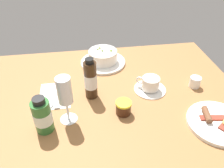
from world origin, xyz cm
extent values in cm
cube|color=#9E6B3D|center=(0.00, 0.00, -1.50)|extent=(110.00, 84.00, 3.00)
cylinder|color=white|center=(0.85, -26.68, 0.60)|extent=(22.32, 22.32, 1.20)
cylinder|color=white|center=(0.85, -26.68, 4.12)|extent=(14.13, 14.13, 5.84)
cylinder|color=beige|center=(0.85, -26.68, 6.24)|extent=(12.15, 12.15, 1.60)
sphere|color=#8DA949|center=(-3.20, -25.94, 7.14)|extent=(1.31, 1.31, 1.31)
sphere|color=#8DA949|center=(1.08, -26.49, 7.14)|extent=(1.09, 1.09, 1.09)
sphere|color=#8DA949|center=(3.10, -28.41, 7.14)|extent=(1.03, 1.03, 1.03)
sphere|color=#8DA949|center=(2.05, -29.67, 7.14)|extent=(1.17, 1.17, 1.17)
cube|color=white|center=(23.67, -4.33, 0.15)|extent=(12.85, 17.51, 0.30)
cube|color=silver|center=(22.47, -5.33, 0.55)|extent=(1.28, 14.01, 0.50)
cube|color=silver|center=(22.47, 2.47, 0.55)|extent=(2.22, 3.61, 0.40)
cube|color=silver|center=(25.27, -5.33, 0.55)|extent=(1.07, 13.01, 0.50)
ellipsoid|color=silver|center=(25.27, 1.67, 0.60)|extent=(2.40, 4.00, 0.60)
cylinder|color=white|center=(-16.56, -2.23, 0.45)|extent=(13.63, 13.63, 0.90)
cylinder|color=white|center=(-16.56, -2.23, 3.53)|extent=(7.36, 7.36, 5.26)
cylinder|color=#3D220F|center=(-16.56, -2.23, 5.66)|extent=(6.25, 6.25, 1.00)
torus|color=white|center=(-12.54, -4.62, 3.79)|extent=(3.50, 2.53, 3.60)
cylinder|color=white|center=(-36.38, -1.69, 2.35)|extent=(4.70, 4.70, 4.70)
cone|color=white|center=(-38.50, -1.72, 4.13)|extent=(2.27, 1.67, 2.33)
cylinder|color=white|center=(17.90, 10.23, 0.20)|extent=(6.41, 6.41, 0.40)
cylinder|color=white|center=(17.90, 10.23, 4.50)|extent=(0.80, 0.80, 8.20)
cylinder|color=white|center=(17.90, 10.23, 13.60)|extent=(5.12, 5.12, 10.01)
cylinder|color=#EBE6C7|center=(17.90, 10.23, 12.10)|extent=(4.20, 4.20, 6.01)
cylinder|color=#402112|center=(-2.57, 9.92, 2.26)|extent=(5.74, 5.74, 4.51)
cylinder|color=yellow|center=(-2.57, 9.92, 4.91)|extent=(6.03, 6.03, 0.80)
cylinder|color=#337233|center=(25.98, 13.78, 6.15)|extent=(6.23, 6.23, 12.29)
cylinder|color=white|center=(25.98, 13.78, 5.90)|extent=(6.36, 6.36, 4.67)
cylinder|color=black|center=(25.98, 13.78, 13.23)|extent=(4.05, 4.05, 1.88)
cylinder|color=#382314|center=(8.53, -1.87, 8.06)|extent=(4.98, 4.98, 16.12)
cylinder|color=silver|center=(8.53, -1.87, 7.74)|extent=(5.08, 5.08, 6.13)
cylinder|color=black|center=(8.53, -1.87, 17.01)|extent=(3.24, 3.24, 1.78)
cylinder|color=white|center=(-35.10, 20.67, 0.70)|extent=(22.11, 22.11, 1.40)
cube|color=#963828|center=(-33.67, 19.01, 1.70)|extent=(9.26, 3.70, 0.60)
cylinder|color=brown|center=(-31.79, 17.91, 2.60)|extent=(3.58, 7.30, 2.20)
camera|label=1|loc=(10.87, 70.45, 60.53)|focal=36.12mm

